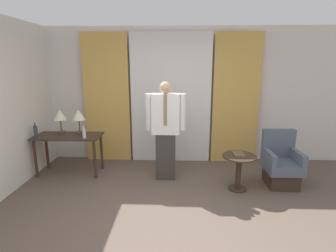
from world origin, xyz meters
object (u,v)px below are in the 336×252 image
at_px(table_lamp_right, 79,116).
at_px(desk, 69,141).
at_px(side_table, 239,167).
at_px(bottle_by_lamp, 36,131).
at_px(person, 166,128).
at_px(bottle_near_edge, 84,133).
at_px(table_lamp_left, 60,116).
at_px(armchair, 281,165).
at_px(book, 239,154).

bearing_deg(table_lamp_right, desk, -141.73).
height_order(desk, side_table, desk).
height_order(desk, bottle_by_lamp, bottle_by_lamp).
bearing_deg(person, bottle_near_edge, 179.58).
bearing_deg(table_lamp_left, table_lamp_right, 0.00).
distance_m(desk, armchair, 3.74).
bearing_deg(bottle_near_edge, person, -0.42).
distance_m(table_lamp_right, armchair, 3.64).
distance_m(person, armchair, 2.03).
xyz_separation_m(table_lamp_right, bottle_near_edge, (0.19, -0.30, -0.24)).
height_order(bottle_near_edge, book, bottle_near_edge).
height_order(bottle_near_edge, side_table, bottle_near_edge).
height_order(bottle_near_edge, person, person).
relative_size(desk, table_lamp_right, 2.65).
relative_size(desk, armchair, 1.31).
distance_m(bottle_near_edge, side_table, 2.66).
height_order(bottle_by_lamp, person, person).
xyz_separation_m(bottle_by_lamp, book, (3.46, -0.40, -0.24)).
xyz_separation_m(desk, table_lamp_right, (0.17, 0.14, 0.44)).
bearing_deg(desk, table_lamp_left, 141.73).
height_order(desk, table_lamp_left, table_lamp_left).
bearing_deg(book, person, 162.58).
xyz_separation_m(bottle_by_lamp, armchair, (4.22, -0.20, -0.50)).
distance_m(desk, bottle_near_edge, 0.44).
height_order(table_lamp_left, book, table_lamp_left).
height_order(bottle_near_edge, armchair, bottle_near_edge).
bearing_deg(table_lamp_left, person, -9.04).
height_order(table_lamp_left, person, person).
xyz_separation_m(table_lamp_right, person, (1.60, -0.31, -0.13)).
relative_size(bottle_by_lamp, book, 1.03).
xyz_separation_m(bottle_near_edge, person, (1.42, -0.01, 0.11)).
relative_size(table_lamp_left, bottle_near_edge, 2.11).
bearing_deg(book, table_lamp_left, 167.75).
bearing_deg(person, book, -17.42).
relative_size(person, armchair, 1.88).
relative_size(table_lamp_right, person, 0.26).
height_order(person, side_table, person).
distance_m(desk, bottle_by_lamp, 0.57).
xyz_separation_m(table_lamp_right, bottle_by_lamp, (-0.68, -0.28, -0.22)).
distance_m(bottle_by_lamp, side_table, 3.52).
height_order(desk, armchair, armchair).
distance_m(bottle_by_lamp, book, 3.49).
bearing_deg(bottle_near_edge, table_lamp_left, 150.61).
bearing_deg(book, armchair, 14.99).
bearing_deg(side_table, person, 162.16).
height_order(table_lamp_right, book, table_lamp_right).
xyz_separation_m(table_lamp_left, armchair, (3.88, -0.47, -0.72)).
relative_size(table_lamp_left, bottle_by_lamp, 1.73).
bearing_deg(bottle_near_edge, book, -8.31).
bearing_deg(side_table, book, 126.73).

